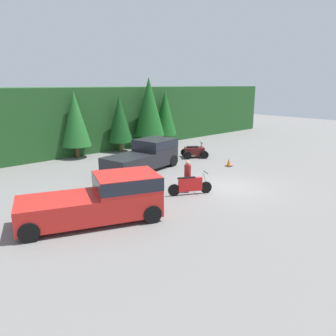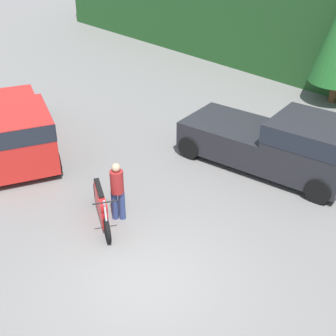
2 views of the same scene
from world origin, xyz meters
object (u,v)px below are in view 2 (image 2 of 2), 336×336
(rider_person, at_px, (117,189))
(pickup_truck_red, at_px, (13,127))
(dirt_bike, at_px, (101,206))
(pickup_truck_second, at_px, (282,142))

(rider_person, bearing_deg, pickup_truck_red, -132.47)
(pickup_truck_red, bearing_deg, dirt_bike, 19.39)
(pickup_truck_red, xyz_separation_m, pickup_truck_second, (6.65, 5.47, -0.00))
(dirt_bike, bearing_deg, rider_person, 90.38)
(pickup_truck_second, xyz_separation_m, dirt_bike, (-1.66, -5.64, -0.52))
(pickup_truck_second, distance_m, rider_person, 5.44)
(pickup_truck_red, height_order, pickup_truck_second, same)
(pickup_truck_second, relative_size, dirt_bike, 2.65)
(pickup_truck_red, relative_size, dirt_bike, 2.84)
(pickup_truck_red, relative_size, pickup_truck_second, 1.07)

